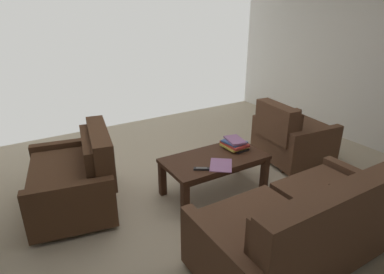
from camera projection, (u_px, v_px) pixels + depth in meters
name	position (u px, v px, depth m)	size (l,w,h in m)	color
ground_plane	(200.00, 202.00, 3.53)	(5.96, 5.53, 0.01)	#B7A88E
wall_left	(384.00, 55.00, 4.44)	(0.12, 5.53, 2.66)	white
sofa_main	(305.00, 226.00, 2.57)	(1.74, 0.85, 0.86)	black
loveseat_near	(77.00, 177.00, 3.32)	(0.98, 1.23, 0.83)	black
coffee_table	(215.00, 163.00, 3.57)	(1.13, 0.59, 0.44)	#3D2316
armchair_side	(291.00, 137.00, 4.30)	(0.89, 0.92, 0.84)	black
book_stack	(235.00, 144.00, 3.75)	(0.25, 0.31, 0.11)	black
tv_remote	(202.00, 169.00, 3.27)	(0.16, 0.12, 0.02)	black
loose_magazine	(221.00, 165.00, 3.36)	(0.22, 0.30, 0.01)	#996699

